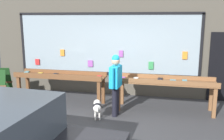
{
  "coord_description": "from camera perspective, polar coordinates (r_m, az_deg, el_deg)",
  "views": [
    {
      "loc": [
        1.42,
        -5.6,
        2.49
      ],
      "look_at": [
        0.08,
        0.89,
        1.12
      ],
      "focal_mm": 40.0,
      "sensor_mm": 36.0,
      "label": 1
    }
  ],
  "objects": [
    {
      "name": "person_browsing",
      "position": [
        6.36,
        0.83,
        -2.52
      ],
      "size": [
        0.27,
        0.64,
        1.6
      ],
      "rotation": [
        0.0,
        0.0,
        1.46
      ],
      "color": "black",
      "rests_on": "ground_plane"
    },
    {
      "name": "sandwich_board_sign",
      "position": [
        8.46,
        -24.03,
        -2.96
      ],
      "size": [
        0.66,
        0.93,
        0.97
      ],
      "rotation": [
        0.0,
        0.0,
        0.26
      ],
      "color": "#193F19",
      "rests_on": "ground_plane"
    },
    {
      "name": "ground_plane",
      "position": [
        6.29,
        -2.39,
        -11.63
      ],
      "size": [
        40.0,
        40.0,
        0.0
      ],
      "primitive_type": "plane",
      "color": "#38383A"
    },
    {
      "name": "display_table_right",
      "position": [
        6.91,
        12.1,
        -3.13
      ],
      "size": [
        2.68,
        0.73,
        0.93
      ],
      "color": "brown",
      "rests_on": "ground_plane"
    },
    {
      "name": "small_dog",
      "position": [
        6.4,
        -3.4,
        -8.43
      ],
      "size": [
        0.31,
        0.57,
        0.42
      ],
      "rotation": [
        0.0,
        0.0,
        1.84
      ],
      "color": "white",
      "rests_on": "ground_plane"
    },
    {
      "name": "shopfront_facade",
      "position": [
        8.15,
        1.69,
        6.0
      ],
      "size": [
        8.67,
        0.29,
        3.38
      ],
      "color": "#4C473D",
      "rests_on": "ground_plane"
    },
    {
      "name": "display_table_left",
      "position": [
        7.5,
        -11.67,
        -1.87
      ],
      "size": [
        2.68,
        0.68,
        0.94
      ],
      "color": "brown",
      "rests_on": "ground_plane"
    }
  ]
}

